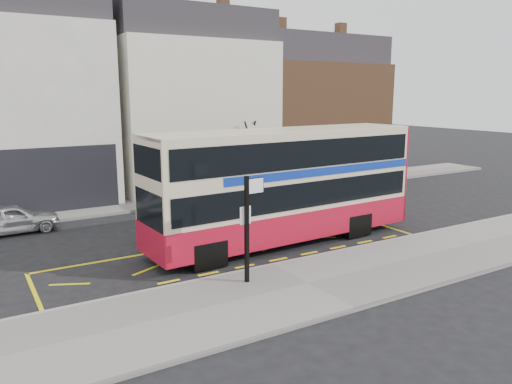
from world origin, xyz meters
TOP-DOWN VIEW (x-y plane):
  - ground at (0.00, 0.00)m, footprint 120.00×120.00m
  - pavement at (0.00, -2.30)m, footprint 40.00×4.00m
  - kerb at (0.00, -0.38)m, footprint 40.00×0.15m
  - far_pavement at (0.00, 11.00)m, footprint 50.00×3.00m
  - road_markings at (0.00, 1.60)m, footprint 14.00×3.40m
  - terrace_left at (-5.50, 14.99)m, footprint 8.00×8.01m
  - terrace_green_shop at (3.50, 14.99)m, footprint 9.00×8.01m
  - terrace_right at (12.50, 14.99)m, footprint 9.00×8.01m
  - double_decker_bus at (1.99, 1.86)m, footprint 10.93×2.96m
  - bus_stop_post at (-1.44, -1.27)m, footprint 0.80×0.15m
  - car_silver at (-6.89, 8.58)m, footprint 3.67×1.54m
  - car_grey at (1.06, 9.40)m, footprint 3.98×1.51m
  - car_white at (8.90, 8.47)m, footprint 5.20×2.28m
  - street_tree_right at (5.49, 11.52)m, footprint 2.43×2.43m

SIDE VIEW (x-z plane):
  - ground at x=0.00m, z-range 0.00..0.00m
  - road_markings at x=0.00m, z-range 0.00..0.01m
  - pavement at x=0.00m, z-range 0.00..0.15m
  - kerb at x=0.00m, z-range 0.00..0.15m
  - far_pavement at x=0.00m, z-range 0.00..0.15m
  - car_silver at x=-6.89m, z-range 0.00..1.24m
  - car_grey at x=1.06m, z-range 0.00..1.30m
  - car_white at x=8.90m, z-range 0.00..1.49m
  - bus_stop_post at x=-1.44m, z-range 0.46..3.64m
  - double_decker_bus at x=1.99m, z-range 0.11..4.44m
  - street_tree_right at x=5.49m, z-range 0.95..6.20m
  - terrace_right at x=12.50m, z-range -0.58..9.72m
  - terrace_green_shop at x=3.50m, z-range -0.58..10.72m
  - terrace_left at x=-5.50m, z-range -0.58..11.22m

